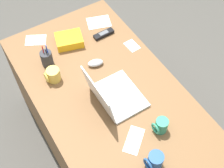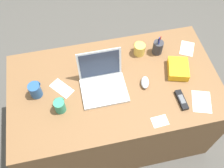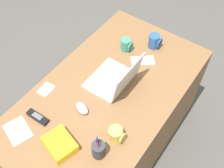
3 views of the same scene
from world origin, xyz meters
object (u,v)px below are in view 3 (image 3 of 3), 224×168
at_px(coffee_mug_spare, 155,41).
at_px(computer_mouse, 82,108).
at_px(laptop, 115,79).
at_px(cordless_phone, 38,117).
at_px(coffee_mug_white, 116,134).
at_px(snack_bag, 60,144).
at_px(coffee_mug_tall, 126,45).
at_px(pen_holder, 99,150).

bearing_deg(coffee_mug_spare, computer_mouse, -6.04).
bearing_deg(laptop, cordless_phone, -24.91).
relative_size(laptop, cordless_phone, 2.04).
distance_m(computer_mouse, coffee_mug_white, 0.29).
bearing_deg(cordless_phone, computer_mouse, 137.94).
height_order(coffee_mug_spare, snack_bag, coffee_mug_spare).
xyz_separation_m(coffee_mug_tall, snack_bag, (0.86, 0.13, -0.02)).
height_order(laptop, coffee_mug_tall, laptop).
bearing_deg(laptop, coffee_mug_white, 35.73).
distance_m(coffee_mug_spare, cordless_phone, 0.99).
distance_m(coffee_mug_white, coffee_mug_tall, 0.73).
height_order(coffee_mug_white, snack_bag, coffee_mug_white).
distance_m(coffee_mug_white, coffee_mug_spare, 0.81).
height_order(coffee_mug_tall, coffee_mug_spare, coffee_mug_spare).
bearing_deg(cordless_phone, coffee_mug_tall, 172.12).
xyz_separation_m(computer_mouse, cordless_phone, (0.20, -0.18, -0.01)).
bearing_deg(snack_bag, coffee_mug_tall, -171.53).
distance_m(computer_mouse, cordless_phone, 0.27).
bearing_deg(pen_holder, coffee_mug_tall, -156.68).
bearing_deg(coffee_mug_tall, coffee_mug_spare, 134.23).
bearing_deg(snack_bag, coffee_mug_spare, 178.69).
bearing_deg(coffee_mug_white, computer_mouse, -97.19).
bearing_deg(coffee_mug_spare, snack_bag, -1.31).
height_order(computer_mouse, coffee_mug_white, coffee_mug_white).
bearing_deg(computer_mouse, cordless_phone, -26.04).
bearing_deg(laptop, coffee_mug_tall, -158.88).
distance_m(cordless_phone, snack_bag, 0.25).
height_order(laptop, coffee_mug_white, laptop).
bearing_deg(coffee_mug_white, coffee_mug_spare, -165.46).
relative_size(cordless_phone, snack_bag, 0.85).
height_order(coffee_mug_spare, cordless_phone, coffee_mug_spare).
height_order(laptop, pen_holder, laptop).
bearing_deg(coffee_mug_tall, coffee_mug_white, 29.16).
distance_m(laptop, snack_bag, 0.56).
relative_size(laptop, computer_mouse, 3.06).
relative_size(coffee_mug_spare, snack_bag, 0.60).
bearing_deg(pen_holder, laptop, -155.25).
bearing_deg(computer_mouse, coffee_mug_spare, -170.02).
distance_m(laptop, coffee_mug_spare, 0.46).
distance_m(laptop, coffee_mug_tall, 0.33).
bearing_deg(coffee_mug_spare, pen_holder, 11.15).
height_order(pen_holder, snack_bag, pen_holder).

